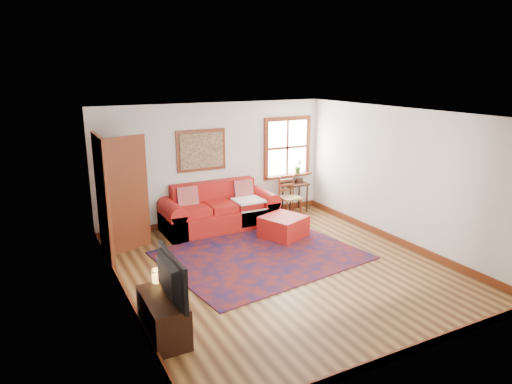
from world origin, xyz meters
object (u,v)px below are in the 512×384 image
side_table (295,188)px  ladder_back_chair (289,196)px  red_ottoman (283,227)px  red_leather_sofa (219,213)px  media_cabinet (163,317)px

side_table → ladder_back_chair: 0.44m
red_ottoman → red_leather_sofa: bearing=106.3°
side_table → ladder_back_chair: bearing=-139.9°
red_ottoman → side_table: 1.77m
side_table → media_cabinet: size_ratio=0.70×
side_table → ladder_back_chair: (-0.33, -0.28, -0.06)m
side_table → media_cabinet: (-4.13, -3.60, -0.28)m
side_table → media_cabinet: 5.49m
red_leather_sofa → ladder_back_chair: (1.64, -0.05, 0.17)m
ladder_back_chair → media_cabinet: (-3.80, -3.32, -0.22)m
red_leather_sofa → red_ottoman: bearing=-52.0°
red_leather_sofa → side_table: red_leather_sofa is taller
ladder_back_chair → media_cabinet: size_ratio=0.95×
ladder_back_chair → red_ottoman: bearing=-125.9°
ladder_back_chair → media_cabinet: bearing=-138.9°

